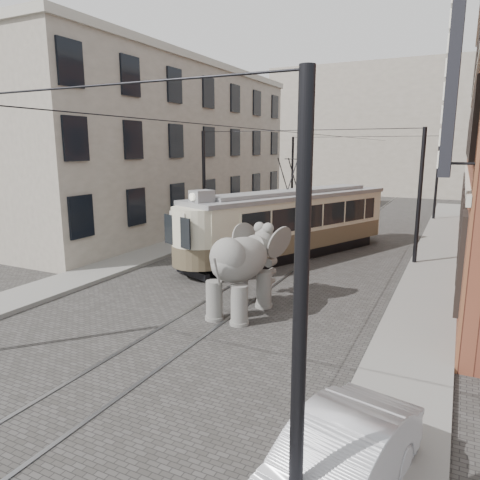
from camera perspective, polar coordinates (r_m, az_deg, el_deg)
The scene contains 10 objects.
ground at distance 17.04m, azimuth 1.52°, elevation -5.90°, with size 120.00×120.00×0.00m, color #3D3A38.
tram_rails at distance 17.04m, azimuth 1.52°, elevation -5.86°, with size 1.54×80.00×0.02m, color slate, non-canonical shape.
sidewalk_right at distance 15.64m, azimuth 22.14°, elevation -8.13°, with size 2.00×60.00×0.15m, color slate.
sidewalk_left at distance 20.49m, azimuth -15.25°, elevation -3.08°, with size 2.00×60.00×0.15m, color slate.
stucco_building at distance 30.49m, azimuth -9.65°, elevation 11.23°, with size 7.00×24.00×10.00m, color gray.
distant_block at distance 55.23m, azimuth 19.63°, elevation 12.92°, with size 28.00×10.00×14.00m, color gray.
catenary at distance 21.08m, azimuth 6.78°, elevation 5.74°, with size 11.00×30.20×6.00m, color black, non-canonical shape.
tram at distance 21.37m, azimuth 6.66°, elevation 4.03°, with size 2.43×11.78×4.67m, color beige, non-canonical shape.
elephant at distance 14.00m, azimuth 0.00°, elevation -4.07°, with size 2.42×4.40×2.69m, color #5C5955, non-canonical shape.
parked_car at distance 7.34m, azimuth 11.93°, elevation -26.42°, with size 1.36×3.88×1.28m, color #ACABB0.
Camera 1 is at (6.76, -14.78, 5.14)m, focal length 33.56 mm.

